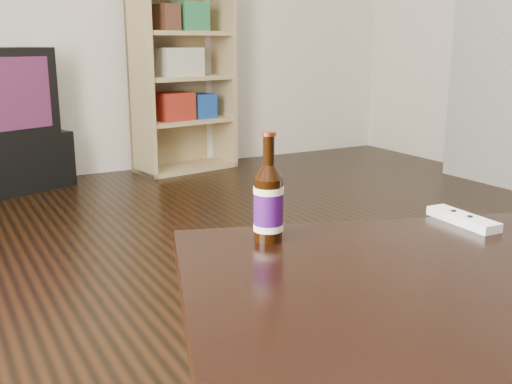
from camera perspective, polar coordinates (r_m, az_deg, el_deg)
floor at (r=1.85m, az=9.56°, el=-16.10°), size 5.00×6.00×0.01m
bookshelf at (r=4.40m, az=-7.22°, el=11.10°), size 0.77×0.45×1.34m
beer_bottle at (r=1.26m, az=1.20°, el=-1.07°), size 0.08×0.08×0.23m
remote at (r=1.48m, az=19.09°, el=-2.44°), size 0.06×0.19×0.02m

